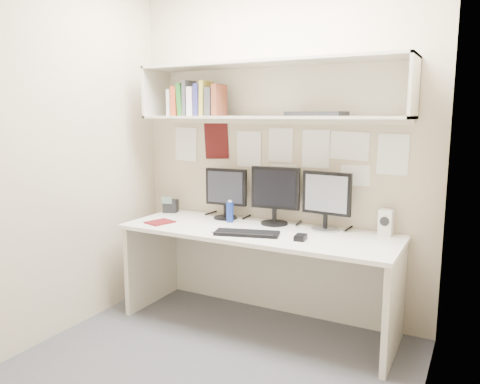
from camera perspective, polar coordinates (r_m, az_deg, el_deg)
The scene contains 19 objects.
floor at distance 3.12m, azimuth -3.36°, elevation -20.35°, with size 2.40×2.00×0.01m, color #46464B.
wall_back at distance 3.61m, azimuth 4.72°, elevation 5.43°, with size 2.40×0.02×2.60m, color #BBAB8F.
wall_front at distance 1.94m, azimuth -19.16°, elevation 1.57°, with size 2.40×0.02×2.60m, color #BBAB8F.
wall_left at distance 3.50m, azimuth -20.70°, elevation 4.74°, with size 0.02×2.00×2.60m, color #BBAB8F.
wall_right at distance 2.34m, azimuth 22.43°, elevation 2.61°, with size 0.02×2.00×2.60m, color #BBAB8F.
desk at distance 3.49m, azimuth 2.20°, elevation -10.41°, with size 2.00×0.70×0.73m.
overhead_hutch at distance 3.48m, azimuth 3.88°, elevation 12.22°, with size 2.00×0.38×0.40m.
pinned_papers at distance 3.61m, azimuth 4.67°, elevation 4.64°, with size 1.92×0.01×0.48m, color white, non-canonical shape.
monitor_left at distance 3.71m, azimuth -1.72°, elevation 0.14°, with size 0.34×0.19×0.40m.
monitor_center at distance 3.52m, azimuth 4.31°, elevation -0.10°, with size 0.37×0.20×0.43m.
monitor_right at distance 3.38m, azimuth 10.49°, elevation -0.74°, with size 0.36×0.20×0.42m.
keyboard at distance 3.23m, azimuth 0.85°, elevation -5.04°, with size 0.44×0.16×0.02m, color black.
mouse at distance 3.13m, azimuth 7.39°, elevation -5.51°, with size 0.07×0.11×0.03m, color black.
speaker at distance 3.35m, azimuth 17.34°, elevation -3.57°, with size 0.09×0.10×0.18m.
blue_bottle at distance 3.60m, azimuth -1.24°, elevation -2.42°, with size 0.05×0.05×0.17m.
maroon_notebook at distance 3.64m, azimuth -9.74°, elevation -3.64°, with size 0.16×0.19×0.01m, color #601014.
desk_phone at distance 4.01m, azimuth -8.47°, elevation -1.67°, with size 0.14×0.14×0.14m.
book_stack at distance 3.68m, azimuth -5.30°, elevation 11.06°, with size 0.45×0.17×0.27m.
hutch_tray at distance 3.28m, azimuth 9.24°, elevation 9.41°, with size 0.42×0.16×0.03m, color black.
Camera 1 is at (1.41, -2.31, 1.55)m, focal length 35.00 mm.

